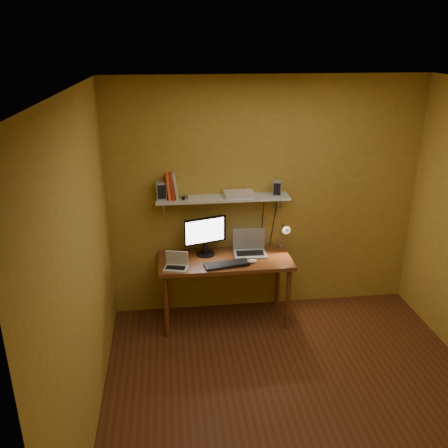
{
  "coord_description": "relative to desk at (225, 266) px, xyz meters",
  "views": [
    {
      "loc": [
        -1.04,
        -3.23,
        2.9
      ],
      "look_at": [
        -0.51,
        1.18,
        1.18
      ],
      "focal_mm": 38.0,
      "sensor_mm": 36.0,
      "label": 1
    }
  ],
  "objects": [
    {
      "name": "speaker_right",
      "position": [
        0.58,
        0.19,
        0.79
      ],
      "size": [
        0.11,
        0.11,
        0.16
      ],
      "primitive_type": "cube",
      "rotation": [
        0.0,
        0.0,
        -0.26
      ],
      "color": "gray",
      "rests_on": "wall_shelf"
    },
    {
      "name": "desk_lamp",
      "position": [
        0.66,
        0.13,
        0.29
      ],
      "size": [
        0.09,
        0.23,
        0.38
      ],
      "color": "silver",
      "rests_on": "desk"
    },
    {
      "name": "speaker_left",
      "position": [
        -0.64,
        0.19,
        0.8
      ],
      "size": [
        0.12,
        0.12,
        0.18
      ],
      "primitive_type": "cube",
      "rotation": [
        0.0,
        0.0,
        0.14
      ],
      "color": "gray",
      "rests_on": "wall_shelf"
    },
    {
      "name": "router",
      "position": [
        0.17,
        0.19,
        0.74
      ],
      "size": [
        0.32,
        0.22,
        0.05
      ],
      "primitive_type": "cube",
      "rotation": [
        0.0,
        0.0,
        0.05
      ],
      "color": "silver",
      "rests_on": "wall_shelf"
    },
    {
      "name": "mouse",
      "position": [
        0.27,
        -0.13,
        0.1
      ],
      "size": [
        0.11,
        0.08,
        0.04
      ],
      "primitive_type": "ellipsoid",
      "rotation": [
        0.0,
        0.0,
        0.07
      ],
      "color": "silver",
      "rests_on": "desk"
    },
    {
      "name": "netbook",
      "position": [
        -0.52,
        -0.16,
        0.14
      ],
      "size": [
        0.26,
        0.22,
        0.18
      ],
      "rotation": [
        0.0,
        0.0,
        -0.27
      ],
      "color": "silver",
      "rests_on": "desk"
    },
    {
      "name": "room",
      "position": [
        0.48,
        -1.28,
        0.64
      ],
      "size": [
        3.44,
        3.24,
        2.64
      ],
      "color": "#542A15",
      "rests_on": "ground"
    },
    {
      "name": "wall_shelf",
      "position": [
        0.0,
        0.19,
        0.69
      ],
      "size": [
        1.4,
        0.25,
        0.21
      ],
      "color": "silver",
      "rests_on": "room"
    },
    {
      "name": "shelf_camera",
      "position": [
        -0.41,
        0.13,
        0.74
      ],
      "size": [
        0.1,
        0.05,
        0.06
      ],
      "color": "silver",
      "rests_on": "wall_shelf"
    },
    {
      "name": "desk",
      "position": [
        0.0,
        0.0,
        0.0
      ],
      "size": [
        1.4,
        0.6,
        0.75
      ],
      "color": "brown",
      "rests_on": "ground"
    },
    {
      "name": "books",
      "position": [
        -0.53,
        0.21,
        0.84
      ],
      "size": [
        0.13,
        0.18,
        0.26
      ],
      "color": "#EF5321",
      "rests_on": "wall_shelf"
    },
    {
      "name": "laptop",
      "position": [
        0.28,
        0.11,
        0.16
      ],
      "size": [
        0.35,
        0.26,
        0.26
      ],
      "rotation": [
        0.0,
        0.0,
        -0.03
      ],
      "color": "gray",
      "rests_on": "desk"
    },
    {
      "name": "keyboard",
      "position": [
        -0.0,
        -0.16,
        0.1
      ],
      "size": [
        0.47,
        0.22,
        0.02
      ],
      "primitive_type": "cube",
      "rotation": [
        0.0,
        0.0,
        0.16
      ],
      "color": "black",
      "rests_on": "desk"
    },
    {
      "name": "monitor",
      "position": [
        -0.2,
        0.13,
        0.32
      ],
      "size": [
        0.45,
        0.25,
        0.42
      ],
      "rotation": [
        0.0,
        0.0,
        0.3
      ],
      "color": "black",
      "rests_on": "desk"
    }
  ]
}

